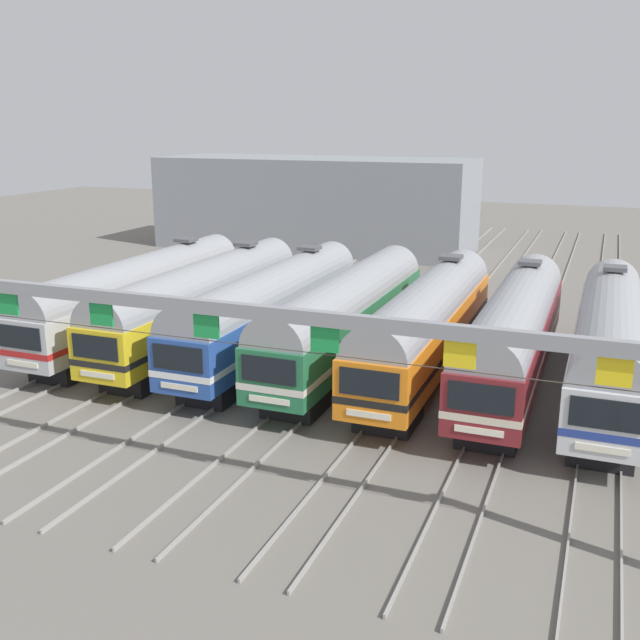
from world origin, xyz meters
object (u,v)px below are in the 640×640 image
Objects in this scene: commuter_train_blue at (272,307)px; commuter_train_green at (347,315)px; commuter_train_maroon at (514,331)px; commuter_train_silver at (609,340)px; commuter_train_stainless at (139,294)px; catenary_gantry at (207,332)px; commuter_train_orange at (427,322)px; commuter_train_yellow at (204,300)px.

commuter_train_blue reaches higher than commuter_train_green.
commuter_train_blue is 1.00× the size of commuter_train_maroon.
commuter_train_green is at bearing -179.98° from commuter_train_silver.
commuter_train_stainless is at bearing 180.00° from commuter_train_blue.
commuter_train_green is 1.00× the size of commuter_train_maroon.
commuter_train_maroon is (8.05, 0.00, 0.00)m from commuter_train_green.
commuter_train_maroon is 0.61× the size of catenary_gantry.
commuter_train_stainless is at bearing 131.80° from catenary_gantry.
commuter_train_blue is 1.00× the size of commuter_train_silver.
commuter_train_blue and commuter_train_orange have the same top height.
commuter_train_orange is 1.00× the size of commuter_train_maroon.
commuter_train_green is (4.02, -0.00, -0.00)m from commuter_train_blue.
commuter_train_silver is at bearing 0.00° from commuter_train_orange.
commuter_train_yellow is at bearing 120.80° from catenary_gantry.
commuter_train_stainless is 1.00× the size of commuter_train_orange.
commuter_train_orange is at bearing 0.06° from commuter_train_green.
commuter_train_blue is at bearing 0.00° from commuter_train_yellow.
commuter_train_silver is (20.12, 0.00, 0.00)m from commuter_train_yellow.
commuter_train_stainless is 1.00× the size of commuter_train_yellow.
commuter_train_yellow reaches higher than commuter_train_green.
catenary_gantry is at bearing -73.40° from commuter_train_blue.
commuter_train_yellow is 1.00× the size of commuter_train_blue.
commuter_train_blue is at bearing 106.60° from catenary_gantry.
commuter_train_maroon and commuter_train_silver have the same top height.
commuter_train_stainless is 24.14m from commuter_train_silver.
commuter_train_silver is 0.61× the size of catenary_gantry.
commuter_train_green is (12.07, -0.00, -0.00)m from commuter_train_stainless.
commuter_train_blue is 16.09m from commuter_train_silver.
commuter_train_maroon is at bearing 0.03° from commuter_train_green.
commuter_train_yellow is 0.61× the size of catenary_gantry.
commuter_train_yellow is 1.00× the size of commuter_train_maroon.
commuter_train_orange and commuter_train_maroon have the same top height.
commuter_train_orange is (4.02, 0.00, 0.00)m from commuter_train_green.
commuter_train_silver reaches higher than commuter_train_green.
commuter_train_silver is (4.02, 0.00, 0.00)m from commuter_train_maroon.
commuter_train_yellow is 8.05m from commuter_train_green.
commuter_train_orange is at bearing 0.00° from commuter_train_yellow.
commuter_train_green is (8.05, -0.00, -0.00)m from commuter_train_yellow.
commuter_train_stainless is at bearing 180.00° from commuter_train_yellow.
commuter_train_orange and commuter_train_silver have the same top height.
commuter_train_orange is at bearing 0.00° from commuter_train_blue.
commuter_train_green is at bearing -179.97° from commuter_train_maroon.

